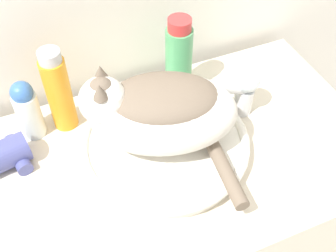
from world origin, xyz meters
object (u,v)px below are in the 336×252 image
at_px(deodorant_stick, 28,109).
at_px(shampoo_bottle_tall, 59,91).
at_px(cat, 161,110).
at_px(mouthwash_bottle, 179,59).
at_px(faucet, 241,87).

bearing_deg(deodorant_stick, shampoo_bottle_tall, 0.00).
bearing_deg(cat, deodorant_stick, -15.56).
bearing_deg(mouthwash_bottle, shampoo_bottle_tall, 180.00).
distance_m(faucet, mouthwash_bottle, 0.16).
bearing_deg(shampoo_bottle_tall, faucet, -18.38).
relative_size(shampoo_bottle_tall, deodorant_stick, 1.40).
xyz_separation_m(faucet, shampoo_bottle_tall, (-0.37, 0.12, 0.02)).
relative_size(faucet, deodorant_stick, 1.13).
xyz_separation_m(cat, shampoo_bottle_tall, (-0.17, 0.16, -0.03)).
relative_size(cat, faucet, 2.10).
distance_m(cat, faucet, 0.21).
bearing_deg(faucet, mouthwash_bottle, -63.30).
relative_size(cat, shampoo_bottle_tall, 1.70).
relative_size(cat, mouthwash_bottle, 1.70).
distance_m(faucet, shampoo_bottle_tall, 0.39).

